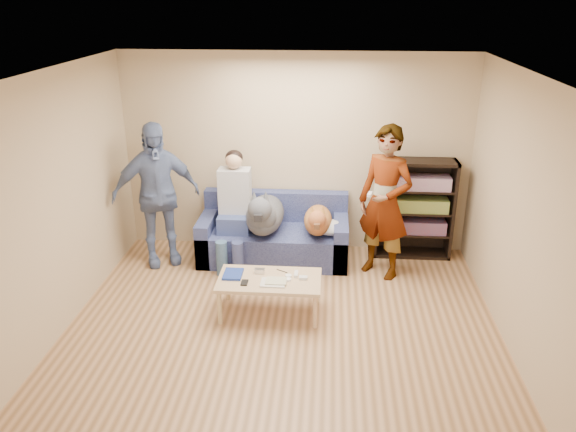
# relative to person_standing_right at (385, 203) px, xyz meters

# --- Properties ---
(ground) EXTENTS (5.00, 5.00, 0.00)m
(ground) POSITION_rel_person_standing_right_xyz_m (-1.11, -1.75, -0.93)
(ground) COLOR brown
(ground) RESTS_ON ground
(ceiling) EXTENTS (5.00, 5.00, 0.00)m
(ceiling) POSITION_rel_person_standing_right_xyz_m (-1.11, -1.75, 1.67)
(ceiling) COLOR white
(ceiling) RESTS_ON ground
(wall_back) EXTENTS (4.50, 0.00, 4.50)m
(wall_back) POSITION_rel_person_standing_right_xyz_m (-1.11, 0.75, 0.37)
(wall_back) COLOR tan
(wall_back) RESTS_ON ground
(wall_left) EXTENTS (0.00, 5.00, 5.00)m
(wall_left) POSITION_rel_person_standing_right_xyz_m (-3.36, -1.75, 0.37)
(wall_left) COLOR tan
(wall_left) RESTS_ON ground
(wall_right) EXTENTS (0.00, 5.00, 5.00)m
(wall_right) POSITION_rel_person_standing_right_xyz_m (1.14, -1.75, 0.37)
(wall_right) COLOR tan
(wall_right) RESTS_ON ground
(blanket) EXTENTS (0.46, 0.39, 0.16)m
(blanket) POSITION_rel_person_standing_right_xyz_m (-0.63, 0.21, -0.43)
(blanket) COLOR #B2B3B7
(blanket) RESTS_ON sofa
(person_standing_right) EXTENTS (0.81, 0.76, 1.87)m
(person_standing_right) POSITION_rel_person_standing_right_xyz_m (0.00, 0.00, 0.00)
(person_standing_right) COLOR gray
(person_standing_right) RESTS_ON ground
(person_standing_left) EXTENTS (1.17, 0.87, 1.84)m
(person_standing_left) POSITION_rel_person_standing_right_xyz_m (-2.81, 0.11, -0.01)
(person_standing_left) COLOR #6C7DAE
(person_standing_left) RESTS_ON ground
(held_controller) EXTENTS (0.07, 0.13, 0.03)m
(held_controller) POSITION_rel_person_standing_right_xyz_m (-0.20, -0.20, 0.17)
(held_controller) COLOR silver
(held_controller) RESTS_ON person_standing_right
(notebook_blue) EXTENTS (0.20, 0.26, 0.03)m
(notebook_blue) POSITION_rel_person_standing_right_xyz_m (-1.68, -0.99, -0.50)
(notebook_blue) COLOR navy
(notebook_blue) RESTS_ON coffee_table
(papers) EXTENTS (0.26, 0.20, 0.02)m
(papers) POSITION_rel_person_standing_right_xyz_m (-1.23, -1.14, -0.51)
(papers) COLOR beige
(papers) RESTS_ON coffee_table
(magazine) EXTENTS (0.22, 0.17, 0.01)m
(magazine) POSITION_rel_person_standing_right_xyz_m (-1.20, -1.12, -0.49)
(magazine) COLOR beige
(magazine) RESTS_ON coffee_table
(camera_silver) EXTENTS (0.11, 0.06, 0.05)m
(camera_silver) POSITION_rel_person_standing_right_xyz_m (-1.40, -0.92, -0.49)
(camera_silver) COLOR silver
(camera_silver) RESTS_ON coffee_table
(controller_a) EXTENTS (0.04, 0.13, 0.03)m
(controller_a) POSITION_rel_person_standing_right_xyz_m (-1.00, -0.94, -0.50)
(controller_a) COLOR silver
(controller_a) RESTS_ON coffee_table
(controller_b) EXTENTS (0.09, 0.06, 0.03)m
(controller_b) POSITION_rel_person_standing_right_xyz_m (-0.92, -1.02, -0.50)
(controller_b) COLOR silver
(controller_b) RESTS_ON coffee_table
(headphone_cup_a) EXTENTS (0.07, 0.07, 0.02)m
(headphone_cup_a) POSITION_rel_person_standing_right_xyz_m (-1.08, -1.06, -0.50)
(headphone_cup_a) COLOR white
(headphone_cup_a) RESTS_ON coffee_table
(headphone_cup_b) EXTENTS (0.07, 0.07, 0.02)m
(headphone_cup_b) POSITION_rel_person_standing_right_xyz_m (-1.08, -0.98, -0.50)
(headphone_cup_b) COLOR white
(headphone_cup_b) RESTS_ON coffee_table
(pen_orange) EXTENTS (0.13, 0.06, 0.01)m
(pen_orange) POSITION_rel_person_standing_right_xyz_m (-1.30, -1.20, -0.51)
(pen_orange) COLOR #BF651B
(pen_orange) RESTS_ON coffee_table
(pen_black) EXTENTS (0.13, 0.08, 0.01)m
(pen_black) POSITION_rel_person_standing_right_xyz_m (-1.16, -0.86, -0.51)
(pen_black) COLOR black
(pen_black) RESTS_ON coffee_table
(wallet) EXTENTS (0.07, 0.12, 0.02)m
(wallet) POSITION_rel_person_standing_right_xyz_m (-1.53, -1.16, -0.51)
(wallet) COLOR black
(wallet) RESTS_ON coffee_table
(sofa) EXTENTS (1.90, 0.85, 0.82)m
(sofa) POSITION_rel_person_standing_right_xyz_m (-1.36, 0.35, -0.65)
(sofa) COLOR #515B93
(sofa) RESTS_ON ground
(person_seated) EXTENTS (0.40, 0.73, 1.47)m
(person_seated) POSITION_rel_person_standing_right_xyz_m (-1.86, 0.22, -0.16)
(person_seated) COLOR #3C4786
(person_seated) RESTS_ON sofa
(dog_gray) EXTENTS (0.48, 1.28, 0.69)m
(dog_gray) POSITION_rel_person_standing_right_xyz_m (-1.47, 0.18, -0.26)
(dog_gray) COLOR #52555D
(dog_gray) RESTS_ON sofa
(dog_tan) EXTENTS (0.35, 1.14, 0.51)m
(dog_tan) POSITION_rel_person_standing_right_xyz_m (-0.80, 0.19, -0.33)
(dog_tan) COLOR #BA6138
(dog_tan) RESTS_ON sofa
(coffee_table) EXTENTS (1.10, 0.60, 0.42)m
(coffee_table) POSITION_rel_person_standing_right_xyz_m (-1.28, -1.04, -0.56)
(coffee_table) COLOR tan
(coffee_table) RESTS_ON ground
(bookshelf) EXTENTS (1.00, 0.34, 1.30)m
(bookshelf) POSITION_rel_person_standing_right_xyz_m (0.44, 0.58, -0.26)
(bookshelf) COLOR black
(bookshelf) RESTS_ON ground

